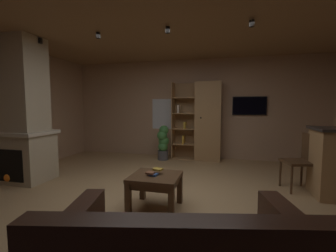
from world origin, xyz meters
The scene contains 17 objects.
floor centered at (0.00, 0.00, -0.01)m, with size 6.54×5.98×0.02m, color tan.
wall_back centered at (0.00, 3.02, 1.28)m, with size 6.66×0.06×2.56m, color tan.
ceiling centered at (0.00, 0.00, 2.57)m, with size 6.54×5.98×0.02m, color #8E6B47.
window_pane_back centered at (-0.71, 2.99, 1.15)m, with size 0.77×0.01×0.81m, color white.
stone_fireplace centered at (-2.72, 0.31, 1.15)m, with size 1.05×0.75×2.56m.
bookshelf_cabinet centered at (0.36, 2.75, 0.97)m, with size 1.22×0.41×1.96m.
coffee_table centered at (-0.02, -0.22, 0.36)m, with size 0.63×0.59×0.45m.
table_book_0 centered at (-0.03, -0.25, 0.47)m, with size 0.10×0.10×0.03m, color #2D4C8C.
table_book_1 centered at (-0.07, -0.26, 0.49)m, with size 0.11×0.09×0.02m, color brown.
table_book_2 centered at (0.00, -0.16, 0.51)m, with size 0.12×0.09×0.02m, color gold.
dining_chair centered at (2.08, 1.01, 0.53)m, with size 0.51×0.51×0.92m.
potted_floor_plant centered at (-0.65, 2.48, 0.45)m, with size 0.29×0.31×0.88m.
wall_mounted_tv centered at (1.43, 2.96, 1.37)m, with size 0.80×0.06×0.45m.
track_light_spot_0 centered at (-2.29, 0.39, 2.49)m, with size 0.07×0.07×0.09m, color black.
track_light_spot_1 centered at (-1.15, 0.36, 2.49)m, with size 0.07×0.07×0.09m, color black.
track_light_spot_2 centered at (0.00, 0.38, 2.49)m, with size 0.07×0.07×0.09m, color black.
track_light_spot_3 centered at (1.19, 0.40, 2.49)m, with size 0.07×0.07×0.09m, color black.
Camera 1 is at (0.87, -3.02, 1.36)m, focal length 24.42 mm.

